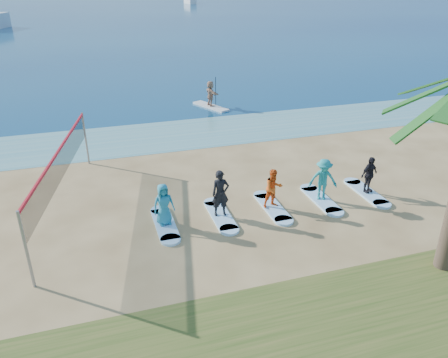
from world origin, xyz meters
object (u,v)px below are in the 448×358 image
object	(u,v)px
student_2	(273,188)
student_3	(323,179)
paddleboarder	(211,93)
boat_offshore_b	(190,4)
surfboard_0	(165,224)
paddleboard	(211,106)
surfboard_3	(321,200)
surfboard_2	(272,207)
volleyball_net	(61,164)
surfboard_1	(221,216)
student_1	(220,193)
surfboard_4	(366,192)
student_0	(164,204)
student_4	(369,175)

from	to	relation	value
student_2	student_3	size ratio (longest dim) A/B	0.91
paddleboarder	boat_offshore_b	bearing A→B (deg)	-22.67
surfboard_0	paddleboarder	bearing A→B (deg)	67.95
paddleboard	surfboard_3	size ratio (longest dim) A/B	1.36
surfboard_2	volleyball_net	bearing A→B (deg)	163.54
surfboard_3	student_3	size ratio (longest dim) A/B	1.30
surfboard_1	surfboard_2	world-z (taller)	same
volleyball_net	paddleboard	distance (m)	14.97
surfboard_0	surfboard_1	size ratio (longest dim) A/B	1.00
paddleboarder	student_1	distance (m)	14.49
surfboard_1	student_2	bearing A→B (deg)	0.00
surfboard_2	student_3	xyz separation A→B (m)	(2.09, 0.00, 0.89)
paddleboarder	surfboard_3	xyz separation A→B (m)	(0.58, -14.03, -0.90)
surfboard_0	surfboard_2	bearing A→B (deg)	0.00
surfboard_3	surfboard_4	bearing A→B (deg)	0.00
boat_offshore_b	student_2	distance (m)	119.72
paddleboard	student_0	bearing A→B (deg)	-136.34
surfboard_0	student_0	size ratio (longest dim) A/B	1.43
paddleboarder	surfboard_1	size ratio (longest dim) A/B	0.75
volleyball_net	paddleboarder	size ratio (longest dim) A/B	5.41
student_3	surfboard_4	size ratio (longest dim) A/B	0.77
paddleboarder	student_2	world-z (taller)	paddleboarder
volleyball_net	surfboard_2	size ratio (longest dim) A/B	4.05
student_0	student_4	distance (m)	8.35
student_0	surfboard_1	world-z (taller)	student_0
student_0	surfboard_2	world-z (taller)	student_0
volleyball_net	student_3	distance (m)	9.87
surfboard_4	student_4	distance (m)	0.80
volleyball_net	surfboard_1	bearing A→B (deg)	-22.28
paddleboard	surfboard_0	xyz separation A→B (m)	(-5.69, -14.03, -0.01)
surfboard_1	student_3	world-z (taller)	student_3
surfboard_3	student_3	distance (m)	0.89
paddleboard	boat_offshore_b	xyz separation A→B (m)	(23.10, 103.13, -0.06)
surfboard_4	paddleboarder	bearing A→B (deg)	100.74
student_0	surfboard_3	bearing A→B (deg)	-8.08
paddleboard	volleyball_net	bearing A→B (deg)	-151.57
surfboard_0	student_3	bearing A→B (deg)	0.00
student_0	boat_offshore_b	bearing A→B (deg)	68.12
surfboard_4	surfboard_2	bearing A→B (deg)	180.00
surfboard_1	student_1	distance (m)	0.92
student_3	student_4	xyz separation A→B (m)	(2.09, 0.00, -0.09)
student_1	student_2	distance (m)	2.09
volleyball_net	surfboard_0	size ratio (longest dim) A/B	4.05
surfboard_3	student_3	bearing A→B (deg)	0.00
paddleboard	paddleboarder	bearing A→B (deg)	65.71
student_0	student_4	world-z (taller)	student_0
student_2	paddleboard	bearing A→B (deg)	77.64
student_1	student_4	bearing A→B (deg)	3.18
surfboard_4	student_4	bearing A→B (deg)	0.00
surfboard_1	surfboard_2	xyz separation A→B (m)	(2.09, 0.00, 0.00)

